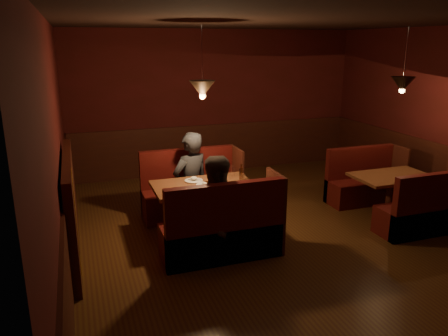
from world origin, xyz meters
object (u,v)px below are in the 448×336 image
object	(u,v)px
second_bench_near	(425,214)
main_table	(205,196)
diner_a	(191,165)
main_bench_far	(192,194)
diner_b	(221,194)
main_bench_near	(224,234)
second_bench_far	(364,184)
second_table	(391,186)

from	to	relation	value
second_bench_near	main_table	bearing A→B (deg)	161.27
main_table	diner_a	xyz separation A→B (m)	(-0.04, 0.61, 0.29)
main_bench_far	diner_b	distance (m)	1.57
main_table	main_bench_near	world-z (taller)	main_bench_near
second_bench_far	second_table	bearing A→B (deg)	-92.20
main_bench_near	second_bench_far	bearing A→B (deg)	22.15
second_table	main_bench_near	bearing A→B (deg)	-170.43
main_bench_far	diner_a	bearing A→B (deg)	-106.25
main_bench_far	second_table	bearing A→B (deg)	-20.37
second_table	second_bench_far	size ratio (longest dim) A/B	0.90
main_table	diner_b	xyz separation A→B (m)	(-0.00, -0.70, 0.26)
main_bench_far	main_bench_near	bearing A→B (deg)	-90.00
main_bench_far	main_bench_near	xyz separation A→B (m)	(0.00, -1.58, 0.00)
main_table	second_bench_far	distance (m)	3.00
diner_b	main_bench_near	bearing A→B (deg)	-89.34
second_bench_near	second_bench_far	bearing A→B (deg)	90.00
main_bench_near	diner_a	distance (m)	1.49
main_bench_near	second_bench_near	xyz separation A→B (m)	(2.94, -0.21, -0.03)
second_table	second_bench_far	distance (m)	0.73
main_bench_far	second_bench_near	xyz separation A→B (m)	(2.94, -1.79, -0.03)
main_bench_near	diner_b	distance (m)	0.51
second_table	second_bench_near	bearing A→B (deg)	-87.80
second_table	second_bench_near	xyz separation A→B (m)	(0.03, -0.71, -0.20)
main_table	main_bench_far	xyz separation A→B (m)	(0.02, 0.79, -0.24)
main_table	second_table	xyz separation A→B (m)	(2.93, -0.30, -0.08)
second_table	second_bench_far	xyz separation A→B (m)	(0.03, 0.71, -0.20)
main_table	second_bench_near	size ratio (longest dim) A/B	1.06
second_table	diner_b	xyz separation A→B (m)	(-2.93, -0.40, 0.34)
main_table	second_bench_far	bearing A→B (deg)	7.88
main_table	diner_a	size ratio (longest dim) A/B	0.81
second_bench_far	diner_a	size ratio (longest dim) A/B	0.76
main_bench_far	second_bench_far	world-z (taller)	main_bench_far
main_bench_far	second_table	size ratio (longest dim) A/B	1.29
second_bench_near	diner_b	bearing A→B (deg)	174.18
diner_a	diner_b	xyz separation A→B (m)	(0.04, -1.31, -0.03)
main_table	second_table	distance (m)	2.95
main_table	second_bench_far	size ratio (longest dim) A/B	1.06
main_table	second_bench_near	xyz separation A→B (m)	(2.96, -1.00, -0.28)
diner_b	second_table	bearing A→B (deg)	-2.63
main_bench_far	diner_b	size ratio (longest dim) A/B	0.92
main_bench_near	second_table	bearing A→B (deg)	9.57
main_table	diner_b	bearing A→B (deg)	-90.11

